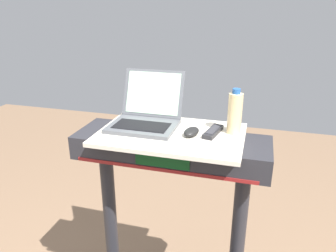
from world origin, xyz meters
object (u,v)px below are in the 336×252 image
(computer_mouse, at_px, (191,132))
(tv_remote, at_px, (213,132))
(water_bottle, at_px, (235,113))
(laptop, at_px, (146,115))

(computer_mouse, distance_m, tv_remote, 0.10)
(water_bottle, xyz_separation_m, tv_remote, (-0.09, -0.04, -0.08))
(computer_mouse, bearing_deg, laptop, 174.15)
(laptop, distance_m, tv_remote, 0.33)
(computer_mouse, height_order, tv_remote, computer_mouse)
(laptop, relative_size, water_bottle, 1.59)
(tv_remote, bearing_deg, computer_mouse, -154.14)
(laptop, xyz_separation_m, computer_mouse, (0.24, -0.08, -0.03))
(water_bottle, bearing_deg, tv_remote, -156.89)
(laptop, xyz_separation_m, tv_remote, (0.33, -0.03, -0.04))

